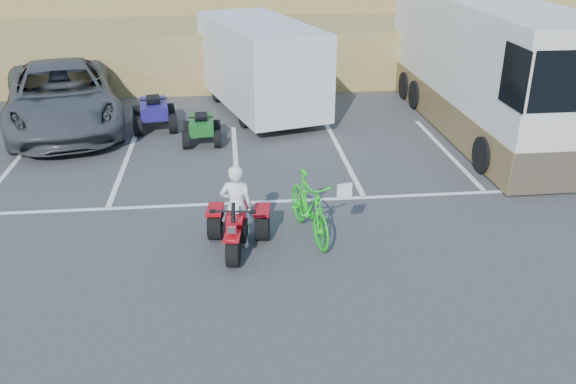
{
  "coord_description": "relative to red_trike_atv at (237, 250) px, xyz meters",
  "views": [
    {
      "loc": [
        -0.15,
        -9.24,
        5.49
      ],
      "look_at": [
        0.87,
        0.66,
        1.0
      ],
      "focal_mm": 38.0,
      "sensor_mm": 36.0,
      "label": 1
    }
  ],
  "objects": [
    {
      "name": "grass_embankment",
      "position": [
        0.08,
        15.06,
        1.42
      ],
      "size": [
        40.0,
        8.5,
        3.1
      ],
      "color": "olive",
      "rests_on": "ground"
    },
    {
      "name": "quad_atv_blue",
      "position": [
        -2.13,
        7.24,
        0.0
      ],
      "size": [
        1.37,
        1.72,
        1.03
      ],
      "primitive_type": null,
      "rotation": [
        0.0,
        0.0,
        0.13
      ],
      "color": "navy",
      "rests_on": "ground"
    },
    {
      "name": "grey_pickup",
      "position": [
        -4.71,
        7.65,
        0.89
      ],
      "size": [
        4.44,
        6.91,
        1.77
      ],
      "primitive_type": "imported",
      "rotation": [
        0.0,
        0.0,
        0.25
      ],
      "color": "#424549",
      "rests_on": "ground"
    },
    {
      "name": "quad_atv_green",
      "position": [
        -0.77,
        5.91,
        0.0
      ],
      "size": [
        1.02,
        1.35,
        0.87
      ],
      "primitive_type": null,
      "rotation": [
        0.0,
        0.0,
        0.02
      ],
      "color": "#14581A",
      "rests_on": "ground"
    },
    {
      "name": "parking_stripes",
      "position": [
        0.95,
        3.65,
        0.0
      ],
      "size": [
        28.0,
        5.16,
        0.01
      ],
      "color": "white",
      "rests_on": "ground"
    },
    {
      "name": "rider",
      "position": [
        0.02,
        0.15,
        0.79
      ],
      "size": [
        0.62,
        0.45,
        1.59
      ],
      "primitive_type": "imported",
      "rotation": [
        0.0,
        0.0,
        3.01
      ],
      "color": "white",
      "rests_on": "ground"
    },
    {
      "name": "red_trike_atv",
      "position": [
        0.0,
        0.0,
        0.0
      ],
      "size": [
        1.35,
        1.68,
        1.0
      ],
      "primitive_type": null,
      "rotation": [
        0.0,
        0.0,
        -0.13
      ],
      "color": "#AA0912",
      "rests_on": "ground"
    },
    {
      "name": "ground",
      "position": [
        0.08,
        -0.42,
        0.0
      ],
      "size": [
        100.0,
        100.0,
        0.0
      ],
      "primitive_type": "plane",
      "color": "#38383B",
      "rests_on": "ground"
    },
    {
      "name": "green_dirt_bike",
      "position": [
        1.37,
        0.42,
        0.6
      ],
      "size": [
        0.97,
        2.08,
        1.2
      ],
      "primitive_type": "imported",
      "rotation": [
        0.0,
        0.0,
        0.21
      ],
      "color": "#14BF19",
      "rests_on": "ground"
    },
    {
      "name": "rv_motorhome",
      "position": [
        7.02,
        6.49,
        1.51
      ],
      "size": [
        2.52,
        9.71,
        3.48
      ],
      "rotation": [
        0.0,
        0.0,
        0.01
      ],
      "color": "silver",
      "rests_on": "ground"
    },
    {
      "name": "cargo_trailer",
      "position": [
        0.96,
        8.73,
        1.46
      ],
      "size": [
        3.8,
        6.19,
        2.7
      ],
      "rotation": [
        0.0,
        0.0,
        0.28
      ],
      "color": "silver",
      "rests_on": "ground"
    }
  ]
}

